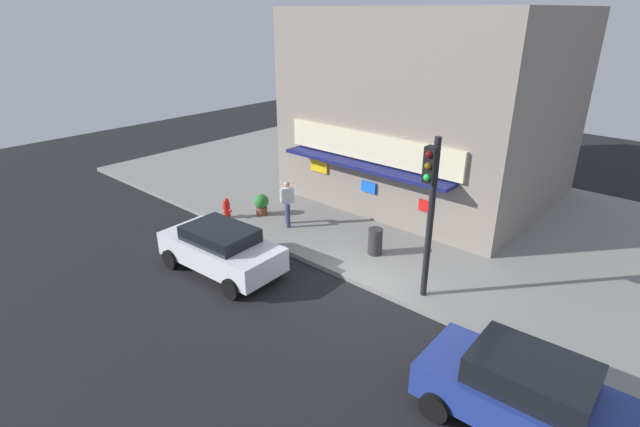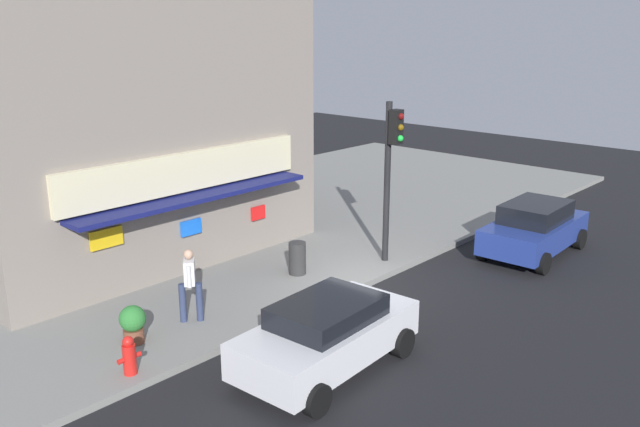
{
  "view_description": "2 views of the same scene",
  "coord_description": "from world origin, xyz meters",
  "views": [
    {
      "loc": [
        7.35,
        -10.13,
        7.72
      ],
      "look_at": [
        -2.11,
        0.5,
        1.68
      ],
      "focal_mm": 27.06,
      "sensor_mm": 36.0,
      "label": 1
    },
    {
      "loc": [
        -13.02,
        -10.22,
        6.84
      ],
      "look_at": [
        -0.49,
        1.28,
        1.93
      ],
      "focal_mm": 37.08,
      "sensor_mm": 36.0,
      "label": 2
    }
  ],
  "objects": [
    {
      "name": "corner_building",
      "position": [
        -2.76,
        8.37,
        4.0
      ],
      "size": [
        9.98,
        9.55,
        7.67
      ],
      "color": "gray",
      "rests_on": "sidewalk"
    },
    {
      "name": "parked_car_white",
      "position": [
        -3.96,
        -2.1,
        0.8
      ],
      "size": [
        4.2,
        2.25,
        1.51
      ],
      "color": "silver",
      "rests_on": "ground_plane"
    },
    {
      "name": "ground_plane",
      "position": [
        0.0,
        0.0,
        0.0
      ],
      "size": [
        51.45,
        51.45,
        0.0
      ],
      "primitive_type": "plane",
      "color": "black"
    },
    {
      "name": "fire_hydrant",
      "position": [
        -6.95,
        0.45,
        0.56
      ],
      "size": [
        0.5,
        0.26,
        0.81
      ],
      "color": "red",
      "rests_on": "sidewalk"
    },
    {
      "name": "traffic_light",
      "position": [
        1.69,
        0.58,
        3.14
      ],
      "size": [
        0.32,
        0.58,
        4.62
      ],
      "color": "black",
      "rests_on": "sidewalk"
    },
    {
      "name": "trash_can",
      "position": [
        -0.83,
        1.82,
        0.62
      ],
      "size": [
        0.48,
        0.48,
        0.91
      ],
      "primitive_type": "cylinder",
      "color": "#2D2D2D",
      "rests_on": "sidewalk"
    },
    {
      "name": "potted_plant_by_doorway",
      "position": [
        -6.16,
        1.56,
        0.63
      ],
      "size": [
        0.58,
        0.58,
        0.85
      ],
      "color": "brown",
      "rests_on": "sidewalk"
    },
    {
      "name": "sidewalk",
      "position": [
        0.0,
        6.58,
        0.08
      ],
      "size": [
        34.3,
        13.15,
        0.17
      ],
      "primitive_type": "cube",
      "color": "gray",
      "rests_on": "ground_plane"
    },
    {
      "name": "pedestrian",
      "position": [
        -4.65,
        1.51,
        1.13
      ],
      "size": [
        0.52,
        0.48,
        1.75
      ],
      "color": "navy",
      "rests_on": "sidewalk"
    },
    {
      "name": "parked_car_blue",
      "position": [
        5.55,
        -2.05,
        0.84
      ],
      "size": [
        4.2,
        2.21,
        1.63
      ],
      "color": "navy",
      "rests_on": "ground_plane"
    }
  ]
}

